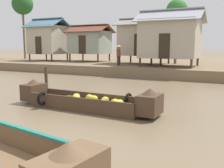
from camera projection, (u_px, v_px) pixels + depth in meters
name	position (u px, v px, depth m)	size (l,w,h in m)	color
ground_plane	(142.00, 90.00, 13.80)	(300.00, 300.00, 0.00)	#726047
riverbank_strip	(191.00, 65.00, 26.48)	(160.00, 20.00, 0.73)	#756047
banana_boat	(86.00, 100.00, 9.50)	(5.66, 1.70, 0.96)	#473323
stilt_house_left	(48.00, 39.00, 27.95)	(4.07, 3.55, 4.49)	#4C3826
stilt_house_mid_left	(90.00, 42.00, 26.57)	(4.38, 3.33, 3.71)	#4C3826
stilt_house_mid_right	(145.00, 39.00, 22.73)	(4.77, 3.42, 4.00)	#4C3826
stilt_house_right	(170.00, 38.00, 19.93)	(4.90, 3.66, 4.34)	#4C3826
palm_tree_near	(23.00, 5.00, 31.24)	(2.51, 2.51, 7.80)	brown
palm_tree_mid	(177.00, 11.00, 22.50)	(1.83, 1.83, 5.55)	brown
vendor_person	(119.00, 54.00, 21.01)	(0.44, 0.44, 1.66)	#332D28
mooring_post	(46.00, 83.00, 11.45)	(0.14, 0.14, 1.39)	#423323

